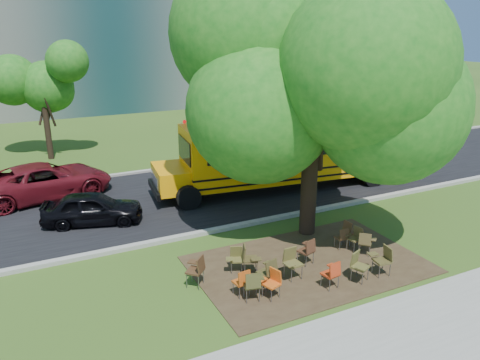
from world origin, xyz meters
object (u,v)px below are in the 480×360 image
school_bus (302,149)px  chair_6 (383,257)px  chair_12 (350,230)px  chair_13 (343,236)px  chair_7 (366,241)px  chair_2 (269,270)px  chair_5 (358,264)px  chair_4 (332,272)px  chair_14 (272,281)px  bg_car_red (46,181)px  chair_1 (253,283)px  chair_8 (197,268)px  chair_9 (236,257)px  chair_3 (291,260)px  chair_11 (308,249)px  black_car (92,208)px  chair_0 (243,280)px  chair_10 (249,257)px  chair_15 (355,236)px  main_tree (314,77)px

school_bus → chair_6: school_bus is taller
chair_12 → chair_13: (-0.45, -0.19, -0.05)m
chair_6 → school_bus: bearing=-8.6°
chair_6 → chair_7: chair_6 is taller
chair_2 → chair_6: size_ratio=1.00×
chair_5 → chair_4: bearing=-22.3°
chair_4 → chair_14: size_ratio=1.03×
chair_6 → bg_car_red: 14.12m
chair_4 → chair_1: bearing=161.1°
chair_1 → chair_2: chair_2 is taller
chair_5 → chair_6: bearing=155.3°
chair_2 → chair_8: 2.01m
chair_9 → bg_car_red: (-4.52, 9.31, 0.28)m
school_bus → chair_7: 7.20m
chair_3 → chair_6: (2.53, -1.00, -0.01)m
chair_3 → chair_13: (2.53, 0.86, -0.11)m
chair_9 → chair_8: bearing=33.8°
chair_11 → chair_4: bearing=-112.3°
chair_7 → black_car: 9.83m
school_bus → chair_13: bearing=-104.5°
chair_8 → chair_13: bearing=-45.0°
chair_0 → chair_11: 2.68m
chair_10 → chair_12: 3.98m
school_bus → chair_3: size_ratio=13.31×
chair_15 → chair_13: bearing=45.1°
chair_3 → chair_8: size_ratio=1.01×
chair_0 → chair_12: (4.67, 1.29, 0.01)m
chair_2 → chair_11: chair_2 is taller
black_car → chair_5: bearing=-124.6°
chair_10 → chair_13: size_ratio=1.18×
chair_1 → bg_car_red: 11.76m
chair_7 → chair_10: chair_10 is taller
chair_13 → chair_0: bearing=-163.0°
chair_10 → black_car: size_ratio=0.25×
school_bus → chair_1: bearing=-123.8°
main_tree → school_bus: main_tree is taller
chair_10 → bg_car_red: size_ratio=0.17×
chair_4 → black_car: bearing=115.7°
chair_3 → black_car: size_ratio=0.26×
main_tree → chair_13: (0.33, -1.59, -4.98)m
chair_4 → chair_13: 2.58m
chair_15 → chair_10: bearing=79.4°
chair_7 → chair_11: (-2.00, 0.32, 0.04)m
chair_10 → chair_11: bearing=101.7°
chair_1 → chair_3: size_ratio=0.94×
school_bus → chair_9: 8.62m
chair_6 → chair_14: (-3.55, 0.38, -0.05)m
main_tree → chair_7: size_ratio=11.07×
chair_5 → chair_15: (1.20, 1.61, -0.05)m
chair_2 → chair_5: size_ratio=1.02×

